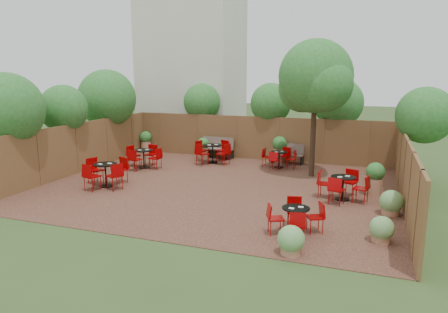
% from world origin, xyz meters
% --- Properties ---
extents(ground, '(80.00, 80.00, 0.00)m').
position_xyz_m(ground, '(0.00, 0.00, 0.00)').
color(ground, '#354F23').
rests_on(ground, ground).
extents(courtyard_paving, '(12.00, 10.00, 0.02)m').
position_xyz_m(courtyard_paving, '(0.00, 0.00, 0.01)').
color(courtyard_paving, '#321A14').
rests_on(courtyard_paving, ground).
extents(fence_back, '(12.00, 0.08, 2.00)m').
position_xyz_m(fence_back, '(0.00, 5.00, 1.00)').
color(fence_back, brown).
rests_on(fence_back, ground).
extents(fence_left, '(0.08, 10.00, 2.00)m').
position_xyz_m(fence_left, '(-6.00, 0.00, 1.00)').
color(fence_left, brown).
rests_on(fence_left, ground).
extents(fence_right, '(0.08, 10.00, 2.00)m').
position_xyz_m(fence_right, '(6.00, 0.00, 1.00)').
color(fence_right, brown).
rests_on(fence_right, ground).
extents(neighbour_building, '(5.00, 4.00, 8.00)m').
position_xyz_m(neighbour_building, '(-4.50, 8.00, 4.00)').
color(neighbour_building, beige).
rests_on(neighbour_building, ground).
extents(overhang_foliage, '(15.48, 10.63, 2.64)m').
position_xyz_m(overhang_foliage, '(-2.86, 2.32, 2.67)').
color(overhang_foliage, '#246621').
rests_on(overhang_foliage, ground).
extents(courtyard_tree, '(2.86, 2.77, 5.18)m').
position_xyz_m(courtyard_tree, '(2.86, 2.63, 3.67)').
color(courtyard_tree, black).
rests_on(courtyard_tree, courtyard_paving).
extents(park_bench_left, '(1.62, 0.65, 0.98)m').
position_xyz_m(park_bench_left, '(-1.80, 4.63, 0.52)').
color(park_bench_left, brown).
rests_on(park_bench_left, courtyard_paving).
extents(park_bench_right, '(1.46, 0.64, 0.87)m').
position_xyz_m(park_bench_right, '(1.55, 4.62, 0.47)').
color(park_bench_right, brown).
rests_on(park_bench_right, courtyard_paving).
extents(bistro_tables, '(9.79, 8.51, 0.94)m').
position_xyz_m(bistro_tables, '(-0.55, 0.78, 0.47)').
color(bistro_tables, black).
rests_on(bistro_tables, courtyard_paving).
extents(planters, '(11.41, 4.60, 1.16)m').
position_xyz_m(planters, '(-0.11, 3.59, 0.61)').
color(planters, '#9E6C4F').
rests_on(planters, courtyard_paving).
extents(low_shrubs, '(2.79, 4.16, 0.71)m').
position_xyz_m(low_shrubs, '(4.84, -2.85, 0.34)').
color(low_shrubs, '#9E6C4F').
rests_on(low_shrubs, courtyard_paving).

